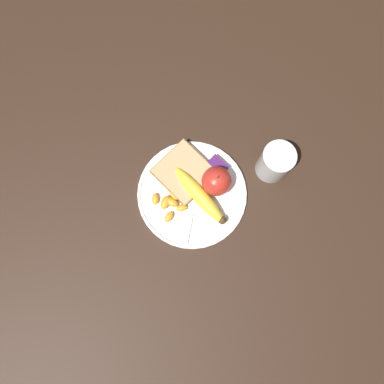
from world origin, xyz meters
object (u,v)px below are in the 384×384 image
object	(u,v)px
juice_glass	(275,163)
plate	(192,194)
banana	(200,196)
bread_slice	(184,172)
jam_packet	(216,166)
fork	(194,199)
apple	(216,181)

from	to	relation	value
juice_glass	plate	bearing A→B (deg)	-117.81
banana	bread_slice	size ratio (longest dim) A/B	1.43
juice_glass	bread_slice	bearing A→B (deg)	-132.24
bread_slice	jam_packet	xyz separation A→B (m)	(0.05, 0.06, -0.00)
plate	banana	bearing A→B (deg)	19.29
fork	jam_packet	distance (m)	0.10
plate	jam_packet	world-z (taller)	jam_packet
fork	banana	bearing A→B (deg)	-62.35
fork	apple	bearing A→B (deg)	-45.67
jam_packet	plate	bearing A→B (deg)	-87.88
apple	jam_packet	world-z (taller)	apple
banana	apple	bearing A→B (deg)	81.95
bread_slice	fork	size ratio (longest dim) A/B	0.77
juice_glass	fork	xyz separation A→B (m)	(-0.08, -0.19, -0.04)
bread_slice	jam_packet	distance (m)	0.08
juice_glass	jam_packet	size ratio (longest dim) A/B	2.23
juice_glass	bread_slice	distance (m)	0.22
banana	fork	world-z (taller)	banana
apple	jam_packet	size ratio (longest dim) A/B	1.67
bread_slice	fork	bearing A→B (deg)	-25.95
plate	fork	size ratio (longest dim) A/B	1.63
plate	banana	distance (m)	0.03
juice_glass	banana	world-z (taller)	juice_glass
plate	apple	size ratio (longest dim) A/B	3.32
bread_slice	jam_packet	size ratio (longest dim) A/B	2.62
apple	banana	bearing A→B (deg)	-98.05
bread_slice	jam_packet	world-z (taller)	same
jam_packet	banana	bearing A→B (deg)	-74.54
juice_glass	banana	size ratio (longest dim) A/B	0.59
juice_glass	bread_slice	size ratio (longest dim) A/B	0.85
fork	jam_packet	xyz separation A→B (m)	(-0.02, 0.09, 0.01)
juice_glass	apple	bearing A→B (deg)	-119.01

